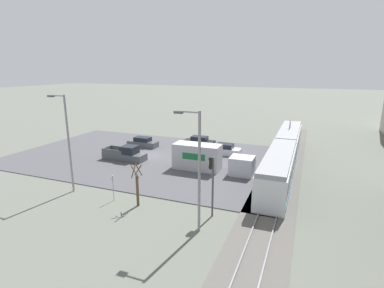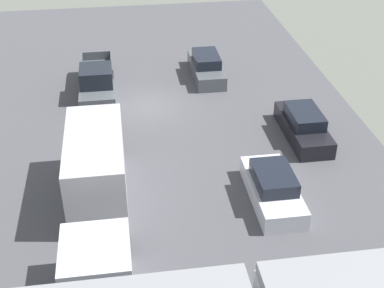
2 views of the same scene
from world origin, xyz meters
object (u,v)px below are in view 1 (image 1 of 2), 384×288
sedan_car_2 (199,142)px  traffic_light_pole (212,179)px  light_rail_tram (284,153)px  no_parking_sign (113,186)px  pickup_truck (125,154)px  street_lamp_near_crossing (67,138)px  street_lamp_mid_block (197,165)px  sedan_car_1 (143,143)px  street_tree (137,186)px  sedan_car_0 (225,150)px  box_truck (208,159)px

sedan_car_2 → traffic_light_pole: bearing=22.8°
light_rail_tram → no_parking_sign: bearing=-41.1°
pickup_truck → sedan_car_2: bearing=147.9°
street_lamp_near_crossing → street_lamp_mid_block: street_lamp_near_crossing is taller
sedan_car_2 → street_lamp_mid_block: (23.31, 8.41, 4.41)m
light_rail_tram → no_parking_sign: (15.44, -13.46, -0.32)m
sedan_car_1 → light_rail_tram: bearing=84.2°
street_lamp_mid_block → street_tree: bearing=-107.5°
pickup_truck → traffic_light_pole: 18.61m
sedan_car_0 → sedan_car_2: size_ratio=0.95×
sedan_car_2 → street_lamp_near_crossing: size_ratio=0.50×
pickup_truck → sedan_car_0: 13.55m
street_tree → no_parking_sign: bearing=-92.5°
traffic_light_pole → street_lamp_mid_block: (2.54, -0.32, 1.86)m
street_tree → street_lamp_near_crossing: (-0.45, -7.77, 3.53)m
sedan_car_0 → no_parking_sign: size_ratio=1.86×
pickup_truck → no_parking_sign: no_parking_sign is taller
box_truck → traffic_light_pole: 11.31m
light_rail_tram → street_lamp_mid_block: size_ratio=3.00×
no_parking_sign → sedan_car_0: bearing=163.9°
street_lamp_mid_block → sedan_car_0: bearing=-170.1°
sedan_car_0 → street_tree: size_ratio=1.12×
no_parking_sign → street_lamp_near_crossing: bearing=-93.7°
box_truck → sedan_car_2: size_ratio=2.02×
pickup_truck → street_lamp_mid_block: (12.94, 14.92, 4.31)m
light_rail_tram → no_parking_sign: size_ratio=11.25×
sedan_car_1 → traffic_light_pole: traffic_light_pole is taller
traffic_light_pole → street_tree: bearing=-85.0°
light_rail_tram → sedan_car_1: size_ratio=5.76×
light_rail_tram → street_tree: light_rail_tram is taller
no_parking_sign → pickup_truck: bearing=-150.9°
street_lamp_mid_block → sedan_car_2: bearing=-160.2°
light_rail_tram → sedan_car_2: size_ratio=5.73×
pickup_truck → traffic_light_pole: traffic_light_pole is taller
sedan_car_2 → no_parking_sign: 21.25m
light_rail_tram → street_tree: bearing=-34.8°
sedan_car_1 → street_lamp_near_crossing: street_lamp_near_crossing is taller
sedan_car_2 → sedan_car_0: bearing=58.6°
sedan_car_2 → box_truck: bearing=25.1°
sedan_car_1 → street_lamp_mid_block: street_lamp_mid_block is taller
box_truck → no_parking_sign: (10.93, -5.27, -0.02)m
light_rail_tram → box_truck: 9.35m
sedan_car_0 → sedan_car_1: 12.74m
sedan_car_0 → street_lamp_mid_block: (20.35, 3.57, 4.43)m
sedan_car_2 → street_tree: 21.49m
light_rail_tram → box_truck: light_rail_tram is taller
box_truck → street_tree: bearing=-13.5°
light_rail_tram → sedan_car_0: size_ratio=6.05×
traffic_light_pole → street_lamp_mid_block: size_ratio=0.56×
sedan_car_1 → street_lamp_mid_block: 25.90m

